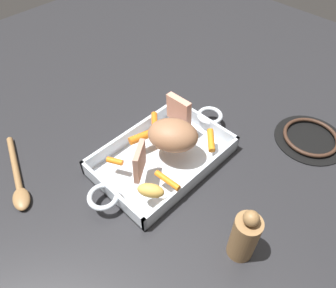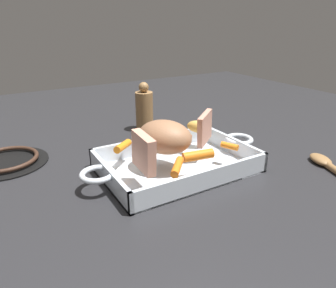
{
  "view_description": "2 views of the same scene",
  "coord_description": "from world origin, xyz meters",
  "px_view_note": "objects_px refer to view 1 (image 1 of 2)",
  "views": [
    {
      "loc": [
        0.39,
        0.4,
        0.67
      ],
      "look_at": [
        -0.0,
        0.02,
        0.08
      ],
      "focal_mm": 34.36,
      "sensor_mm": 36.0,
      "label": 1
    },
    {
      "loc": [
        -0.36,
        -0.56,
        0.34
      ],
      "look_at": [
        -0.01,
        0.02,
        0.06
      ],
      "focal_mm": 32.93,
      "sensor_mm": 36.0,
      "label": 2
    }
  ],
  "objects_px": {
    "roast_slice_outer": "(179,110)",
    "baby_carrot_northwest": "(211,140)",
    "baby_carrot_center_right": "(154,121)",
    "stove_burner_rear": "(310,138)",
    "baby_carrot_southeast": "(167,180)",
    "pepper_mill": "(244,236)",
    "pork_roast": "(173,135)",
    "roast_slice_thick": "(140,161)",
    "serving_spoon": "(18,181)",
    "potato_halved": "(151,190)",
    "baby_carrot_center_left": "(115,161)",
    "roasting_dish": "(163,157)",
    "baby_carrot_short": "(142,137)"
  },
  "relations": [
    {
      "from": "baby_carrot_southeast",
      "to": "potato_halved",
      "type": "height_order",
      "value": "potato_halved"
    },
    {
      "from": "baby_carrot_northwest",
      "to": "pepper_mill",
      "type": "relative_size",
      "value": 0.44
    },
    {
      "from": "baby_carrot_southeast",
      "to": "serving_spoon",
      "type": "distance_m",
      "value": 0.38
    },
    {
      "from": "baby_carrot_center_left",
      "to": "baby_carrot_southeast",
      "type": "xyz_separation_m",
      "value": [
        -0.05,
        0.13,
        -0.0
      ]
    },
    {
      "from": "baby_carrot_center_left",
      "to": "potato_halved",
      "type": "distance_m",
      "value": 0.13
    },
    {
      "from": "baby_carrot_center_left",
      "to": "serving_spoon",
      "type": "distance_m",
      "value": 0.26
    },
    {
      "from": "pork_roast",
      "to": "baby_carrot_center_left",
      "type": "distance_m",
      "value": 0.16
    },
    {
      "from": "roast_slice_outer",
      "to": "baby_carrot_southeast",
      "type": "distance_m",
      "value": 0.22
    },
    {
      "from": "roasting_dish",
      "to": "serving_spoon",
      "type": "height_order",
      "value": "roasting_dish"
    },
    {
      "from": "roasting_dish",
      "to": "pork_roast",
      "type": "height_order",
      "value": "pork_roast"
    },
    {
      "from": "baby_carrot_northwest",
      "to": "baby_carrot_southeast",
      "type": "xyz_separation_m",
      "value": [
        0.17,
        0.01,
        -0.0
      ]
    },
    {
      "from": "roast_slice_outer",
      "to": "baby_carrot_short",
      "type": "relative_size",
      "value": 1.11
    },
    {
      "from": "potato_halved",
      "to": "stove_burner_rear",
      "type": "height_order",
      "value": "potato_halved"
    },
    {
      "from": "baby_carrot_northwest",
      "to": "baby_carrot_center_right",
      "type": "bearing_deg",
      "value": -71.26
    },
    {
      "from": "baby_carrot_center_left",
      "to": "baby_carrot_southeast",
      "type": "relative_size",
      "value": 0.59
    },
    {
      "from": "roast_slice_outer",
      "to": "potato_halved",
      "type": "height_order",
      "value": "roast_slice_outer"
    },
    {
      "from": "roasting_dish",
      "to": "baby_carrot_northwest",
      "type": "height_order",
      "value": "baby_carrot_northwest"
    },
    {
      "from": "roast_slice_thick",
      "to": "baby_carrot_short",
      "type": "height_order",
      "value": "roast_slice_thick"
    },
    {
      "from": "roast_slice_outer",
      "to": "baby_carrot_northwest",
      "type": "relative_size",
      "value": 1.14
    },
    {
      "from": "baby_carrot_northwest",
      "to": "pepper_mill",
      "type": "bearing_deg",
      "value": 52.96
    },
    {
      "from": "pork_roast",
      "to": "baby_carrot_northwest",
      "type": "relative_size",
      "value": 1.92
    },
    {
      "from": "pork_roast",
      "to": "serving_spoon",
      "type": "bearing_deg",
      "value": -33.17
    },
    {
      "from": "baby_carrot_center_left",
      "to": "baby_carrot_southeast",
      "type": "distance_m",
      "value": 0.14
    },
    {
      "from": "roast_slice_thick",
      "to": "baby_carrot_center_left",
      "type": "distance_m",
      "value": 0.08
    },
    {
      "from": "baby_carrot_center_left",
      "to": "baby_carrot_short",
      "type": "bearing_deg",
      "value": -173.3
    },
    {
      "from": "baby_carrot_northwest",
      "to": "pepper_mill",
      "type": "height_order",
      "value": "pepper_mill"
    },
    {
      "from": "baby_carrot_center_left",
      "to": "baby_carrot_center_right",
      "type": "relative_size",
      "value": 0.63
    },
    {
      "from": "baby_carrot_center_left",
      "to": "potato_halved",
      "type": "bearing_deg",
      "value": 89.19
    },
    {
      "from": "pork_roast",
      "to": "roast_slice_thick",
      "type": "bearing_deg",
      "value": 1.3
    },
    {
      "from": "roasting_dish",
      "to": "pork_roast",
      "type": "distance_m",
      "value": 0.08
    },
    {
      "from": "baby_carrot_southeast",
      "to": "stove_burner_rear",
      "type": "bearing_deg",
      "value": 158.62
    },
    {
      "from": "potato_halved",
      "to": "roasting_dish",
      "type": "bearing_deg",
      "value": -145.62
    },
    {
      "from": "roast_slice_outer",
      "to": "baby_carrot_northwest",
      "type": "xyz_separation_m",
      "value": [
        0.0,
        0.12,
        -0.03
      ]
    },
    {
      "from": "pork_roast",
      "to": "baby_carrot_northwest",
      "type": "distance_m",
      "value": 0.11
    },
    {
      "from": "roasting_dish",
      "to": "roast_slice_thick",
      "type": "xyz_separation_m",
      "value": [
        0.09,
        0.01,
        0.07
      ]
    },
    {
      "from": "baby_carrot_short",
      "to": "baby_carrot_southeast",
      "type": "relative_size",
      "value": 0.99
    },
    {
      "from": "pork_roast",
      "to": "potato_halved",
      "type": "distance_m",
      "value": 0.16
    },
    {
      "from": "baby_carrot_southeast",
      "to": "serving_spoon",
      "type": "relative_size",
      "value": 0.28
    },
    {
      "from": "baby_carrot_center_right",
      "to": "stove_burner_rear",
      "type": "bearing_deg",
      "value": 132.23
    },
    {
      "from": "serving_spoon",
      "to": "pepper_mill",
      "type": "relative_size",
      "value": 1.62
    },
    {
      "from": "stove_burner_rear",
      "to": "serving_spoon",
      "type": "bearing_deg",
      "value": -34.65
    },
    {
      "from": "baby_carrot_southeast",
      "to": "baby_carrot_center_left",
      "type": "bearing_deg",
      "value": -69.7
    },
    {
      "from": "stove_burner_rear",
      "to": "pepper_mill",
      "type": "relative_size",
      "value": 1.28
    },
    {
      "from": "roast_slice_thick",
      "to": "pepper_mill",
      "type": "distance_m",
      "value": 0.29
    },
    {
      "from": "pork_roast",
      "to": "roast_slice_thick",
      "type": "height_order",
      "value": "roast_slice_thick"
    },
    {
      "from": "roasting_dish",
      "to": "baby_carrot_short",
      "type": "distance_m",
      "value": 0.08
    },
    {
      "from": "baby_carrot_center_left",
      "to": "serving_spoon",
      "type": "bearing_deg",
      "value": -39.41
    },
    {
      "from": "serving_spoon",
      "to": "pepper_mill",
      "type": "height_order",
      "value": "pepper_mill"
    },
    {
      "from": "baby_carrot_center_right",
      "to": "potato_halved",
      "type": "xyz_separation_m",
      "value": [
        0.17,
        0.16,
        0.01
      ]
    },
    {
      "from": "potato_halved",
      "to": "stove_burner_rear",
      "type": "relative_size",
      "value": 0.32
    }
  ]
}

